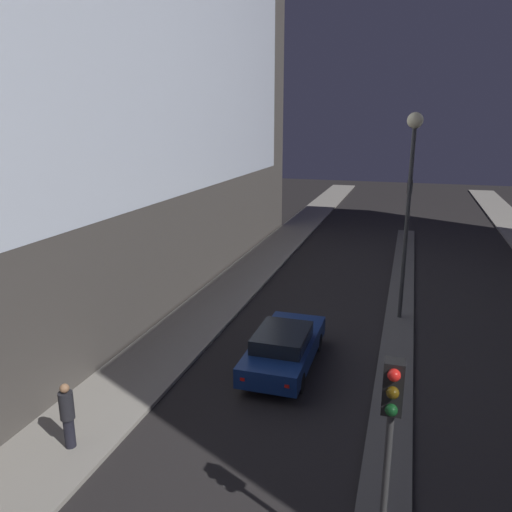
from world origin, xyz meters
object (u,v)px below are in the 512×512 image
car_left_lane (284,347)px  street_lamp (411,172)px  traffic_light_mid (409,198)px  pedestrian_on_left_sidewalk (67,414)px  traffic_light_near (390,426)px

car_left_lane → street_lamp: bearing=56.5°
traffic_light_mid → street_lamp: bearing=-90.0°
traffic_light_mid → pedestrian_on_left_sidewalk: 25.02m
traffic_light_mid → pedestrian_on_left_sidewalk: size_ratio=2.47×
car_left_lane → pedestrian_on_left_sidewalk: bearing=-124.6°
traffic_light_near → pedestrian_on_left_sidewalk: 8.07m
traffic_light_mid → pedestrian_on_left_sidewalk: (-7.58, -23.74, -2.23)m
traffic_light_mid → street_lamp: size_ratio=0.52×
street_lamp → traffic_light_mid: bearing=90.0°
street_lamp → traffic_light_near: bearing=-90.0°
street_lamp → car_left_lane: size_ratio=1.69×
traffic_light_near → street_lamp: bearing=90.0°
traffic_light_near → car_left_lane: (-3.57, 7.44, -2.53)m
traffic_light_mid → street_lamp: 12.84m
traffic_light_mid → car_left_lane: bearing=-101.3°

